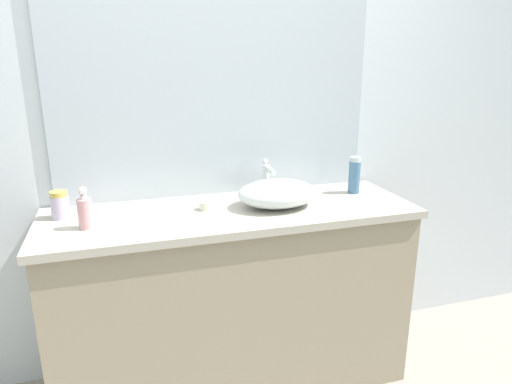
# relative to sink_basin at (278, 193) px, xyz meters

# --- Properties ---
(bathroom_wall_rear) EXTENTS (6.00, 0.06, 2.60)m
(bathroom_wall_rear) POSITION_rel_sink_basin_xyz_m (-0.29, 0.33, 0.32)
(bathroom_wall_rear) COLOR silver
(bathroom_wall_rear) RESTS_ON ground
(vanity_counter) EXTENTS (1.69, 0.56, 0.91)m
(vanity_counter) POSITION_rel_sink_basin_xyz_m (-0.21, 0.01, -0.52)
(vanity_counter) COLOR gray
(vanity_counter) RESTS_ON ground
(wall_mirror_panel) EXTENTS (1.55, 0.01, 1.18)m
(wall_mirror_panel) POSITION_rel_sink_basin_xyz_m (-0.21, 0.29, 0.53)
(wall_mirror_panel) COLOR #B2BCC6
(wall_mirror_panel) RESTS_ON vanity_counter
(sink_basin) EXTENTS (0.37, 0.28, 0.12)m
(sink_basin) POSITION_rel_sink_basin_xyz_m (0.00, 0.00, 0.00)
(sink_basin) COLOR silver
(sink_basin) RESTS_ON vanity_counter
(faucet) EXTENTS (0.03, 0.15, 0.19)m
(faucet) POSITION_rel_sink_basin_xyz_m (0.00, 0.15, 0.05)
(faucet) COLOR silver
(faucet) RESTS_ON vanity_counter
(soap_dispenser) EXTENTS (0.06, 0.06, 0.17)m
(soap_dispenser) POSITION_rel_sink_basin_xyz_m (-0.84, -0.04, 0.01)
(soap_dispenser) COLOR #D3959A
(soap_dispenser) RESTS_ON vanity_counter
(lotion_bottle) EXTENTS (0.07, 0.07, 0.12)m
(lotion_bottle) POSITION_rel_sink_basin_xyz_m (-0.95, 0.12, -0.00)
(lotion_bottle) COLOR silver
(lotion_bottle) RESTS_ON vanity_counter
(perfume_bottle) EXTENTS (0.06, 0.06, 0.19)m
(perfume_bottle) POSITION_rel_sink_basin_xyz_m (0.45, 0.09, 0.03)
(perfume_bottle) COLOR teal
(perfume_bottle) RESTS_ON vanity_counter
(candle_jar) EXTENTS (0.05, 0.05, 0.04)m
(candle_jar) POSITION_rel_sink_basin_xyz_m (-0.33, 0.05, -0.04)
(candle_jar) COLOR beige
(candle_jar) RESTS_ON vanity_counter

